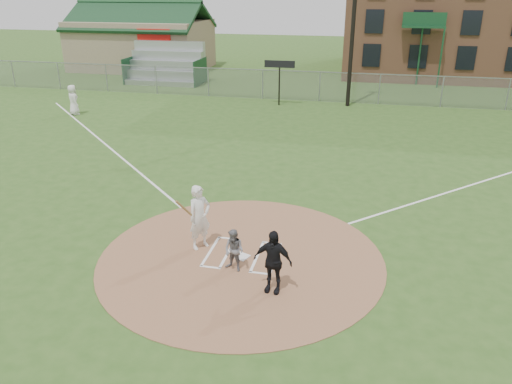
% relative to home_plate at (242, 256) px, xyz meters
% --- Properties ---
extents(ground, '(140.00, 140.00, 0.00)m').
position_rel_home_plate_xyz_m(ground, '(-0.00, -0.02, -0.03)').
color(ground, '#2E501B').
rests_on(ground, ground).
extents(dirt_circle, '(8.40, 8.40, 0.02)m').
position_rel_home_plate_xyz_m(dirt_circle, '(-0.00, -0.02, -0.02)').
color(dirt_circle, '#986848').
rests_on(dirt_circle, ground).
extents(home_plate, '(0.52, 0.52, 0.03)m').
position_rel_home_plate_xyz_m(home_plate, '(0.00, 0.00, 0.00)').
color(home_plate, silver).
rests_on(home_plate, dirt_circle).
extents(foul_line_first, '(17.04, 17.04, 0.01)m').
position_rel_home_plate_xyz_m(foul_line_first, '(9.00, 8.98, -0.03)').
color(foul_line_first, white).
rests_on(foul_line_first, ground).
extents(foul_line_third, '(17.04, 17.04, 0.01)m').
position_rel_home_plate_xyz_m(foul_line_third, '(-9.00, 8.98, -0.03)').
color(foul_line_third, white).
rests_on(foul_line_third, ground).
extents(catcher, '(0.73, 0.65, 1.24)m').
position_rel_home_plate_xyz_m(catcher, '(-0.02, -0.74, 0.61)').
color(catcher, slate).
rests_on(catcher, dirt_circle).
extents(umpire, '(1.06, 0.53, 1.75)m').
position_rel_home_plate_xyz_m(umpire, '(1.22, -1.51, 0.86)').
color(umpire, black).
rests_on(umpire, dirt_circle).
extents(ondeck_player, '(1.05, 1.03, 1.83)m').
position_rel_home_plate_xyz_m(ondeck_player, '(-14.45, 14.83, 0.88)').
color(ondeck_player, silver).
rests_on(ondeck_player, ground).
extents(batters_boxes, '(2.08, 1.88, 0.01)m').
position_rel_home_plate_xyz_m(batters_boxes, '(-0.00, 0.13, -0.01)').
color(batters_boxes, white).
rests_on(batters_boxes, dirt_circle).
extents(batter_at_plate, '(0.93, 1.09, 2.02)m').
position_rel_home_plate_xyz_m(batter_at_plate, '(-1.37, 0.32, 1.00)').
color(batter_at_plate, silver).
rests_on(batter_at_plate, dirt_circle).
extents(outfield_fence, '(56.08, 0.08, 2.03)m').
position_rel_home_plate_xyz_m(outfield_fence, '(-0.00, 21.98, 0.98)').
color(outfield_fence, slate).
rests_on(outfield_fence, ground).
extents(bleachers, '(6.08, 3.20, 3.20)m').
position_rel_home_plate_xyz_m(bleachers, '(-13.00, 26.18, 1.56)').
color(bleachers, '#B7BABF').
rests_on(bleachers, ground).
extents(clubhouse, '(12.20, 8.71, 6.23)m').
position_rel_home_plate_xyz_m(clubhouse, '(-18.00, 32.98, 2.36)').
color(clubhouse, gray).
rests_on(clubhouse, ground).
extents(light_pole, '(1.20, 0.30, 12.22)m').
position_rel_home_plate_xyz_m(light_pole, '(2.00, 20.98, 6.58)').
color(light_pole, black).
rests_on(light_pole, ground).
extents(scoreboard_sign, '(2.00, 0.10, 2.93)m').
position_rel_home_plate_xyz_m(scoreboard_sign, '(-2.50, 20.18, 2.35)').
color(scoreboard_sign, black).
rests_on(scoreboard_sign, ground).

